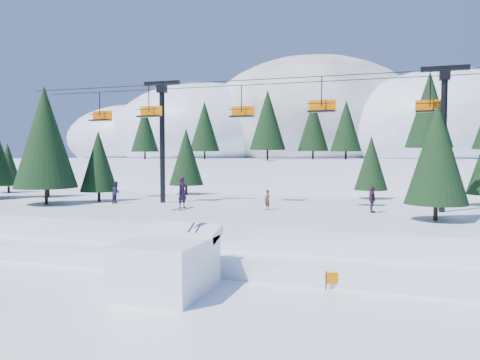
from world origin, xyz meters
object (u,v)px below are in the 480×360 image
(jump_kicker, at_px, (168,264))
(banner_near, at_px, (354,278))
(chairlift, at_px, (287,119))
(banner_far, at_px, (358,271))

(jump_kicker, height_order, banner_near, jump_kicker)
(chairlift, xyz_separation_m, banner_far, (6.19, -11.29, -8.78))
(banner_far, bearing_deg, chairlift, 118.74)
(chairlift, bearing_deg, jump_kicker, -98.27)
(jump_kicker, relative_size, chairlift, 0.12)
(jump_kicker, relative_size, banner_near, 2.10)
(chairlift, xyz_separation_m, banner_near, (6.07, -12.70, -8.78))
(banner_near, bearing_deg, chairlift, 115.55)
(banner_near, bearing_deg, jump_kicker, -158.63)
(banner_near, distance_m, banner_far, 1.42)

